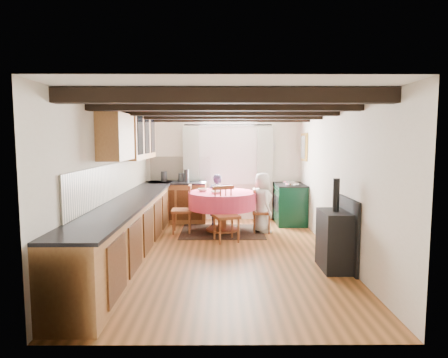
{
  "coord_description": "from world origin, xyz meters",
  "views": [
    {
      "loc": [
        -0.04,
        -5.99,
        1.84
      ],
      "look_at": [
        0.0,
        0.8,
        1.15
      ],
      "focal_mm": 30.22,
      "sensor_mm": 36.0,
      "label": 1
    }
  ],
  "objects_px": {
    "dining_table": "(222,212)",
    "child_far": "(217,200)",
    "aga_range": "(290,203)",
    "cast_iron_stove": "(335,224)",
    "chair_near": "(226,214)",
    "cup": "(219,187)",
    "child_right": "(262,203)",
    "chair_right": "(262,211)",
    "chair_left": "(182,209)"
  },
  "relations": [
    {
      "from": "chair_near",
      "to": "aga_range",
      "type": "relative_size",
      "value": 1.03
    },
    {
      "from": "chair_right",
      "to": "child_far",
      "type": "height_order",
      "value": "child_far"
    },
    {
      "from": "dining_table",
      "to": "child_far",
      "type": "distance_m",
      "value": 0.64
    },
    {
      "from": "chair_right",
      "to": "aga_range",
      "type": "height_order",
      "value": "aga_range"
    },
    {
      "from": "dining_table",
      "to": "child_right",
      "type": "relative_size",
      "value": 1.12
    },
    {
      "from": "chair_left",
      "to": "child_right",
      "type": "height_order",
      "value": "child_right"
    },
    {
      "from": "child_far",
      "to": "cup",
      "type": "relative_size",
      "value": 10.16
    },
    {
      "from": "chair_left",
      "to": "cup",
      "type": "relative_size",
      "value": 8.72
    },
    {
      "from": "aga_range",
      "to": "child_far",
      "type": "bearing_deg",
      "value": -173.52
    },
    {
      "from": "chair_right",
      "to": "child_far",
      "type": "bearing_deg",
      "value": 58.14
    },
    {
      "from": "dining_table",
      "to": "child_far",
      "type": "bearing_deg",
      "value": 100.51
    },
    {
      "from": "cast_iron_stove",
      "to": "child_right",
      "type": "xyz_separation_m",
      "value": [
        -0.81,
        2.2,
        -0.05
      ]
    },
    {
      "from": "dining_table",
      "to": "cast_iron_stove",
      "type": "distance_m",
      "value": 2.76
    },
    {
      "from": "chair_left",
      "to": "cast_iron_stove",
      "type": "bearing_deg",
      "value": 45.98
    },
    {
      "from": "cup",
      "to": "cast_iron_stove",
      "type": "bearing_deg",
      "value": -57.28
    },
    {
      "from": "aga_range",
      "to": "cup",
      "type": "distance_m",
      "value": 1.68
    },
    {
      "from": "child_far",
      "to": "cup",
      "type": "xyz_separation_m",
      "value": [
        0.04,
        -0.21,
        0.3
      ]
    },
    {
      "from": "aga_range",
      "to": "child_right",
      "type": "relative_size",
      "value": 0.81
    },
    {
      "from": "dining_table",
      "to": "chair_right",
      "type": "distance_m",
      "value": 0.79
    },
    {
      "from": "chair_right",
      "to": "aga_range",
      "type": "distance_m",
      "value": 1.09
    },
    {
      "from": "chair_near",
      "to": "child_far",
      "type": "height_order",
      "value": "child_far"
    },
    {
      "from": "cast_iron_stove",
      "to": "child_far",
      "type": "bearing_deg",
      "value": 121.34
    },
    {
      "from": "cast_iron_stove",
      "to": "chair_near",
      "type": "bearing_deg",
      "value": 135.61
    },
    {
      "from": "child_far",
      "to": "chair_right",
      "type": "bearing_deg",
      "value": 151.49
    },
    {
      "from": "dining_table",
      "to": "chair_right",
      "type": "bearing_deg",
      "value": -2.32
    },
    {
      "from": "dining_table",
      "to": "cup",
      "type": "bearing_deg",
      "value": 100.72
    },
    {
      "from": "aga_range",
      "to": "child_far",
      "type": "xyz_separation_m",
      "value": [
        -1.62,
        -0.18,
        0.11
      ]
    },
    {
      "from": "cup",
      "to": "chair_right",
      "type": "bearing_deg",
      "value": -26.71
    },
    {
      "from": "aga_range",
      "to": "cast_iron_stove",
      "type": "distance_m",
      "value": 3.03
    },
    {
      "from": "chair_near",
      "to": "chair_right",
      "type": "xyz_separation_m",
      "value": [
        0.72,
        0.69,
        -0.06
      ]
    },
    {
      "from": "cast_iron_stove",
      "to": "child_far",
      "type": "relative_size",
      "value": 1.16
    },
    {
      "from": "chair_near",
      "to": "chair_left",
      "type": "bearing_deg",
      "value": 123.95
    },
    {
      "from": "cup",
      "to": "chair_left",
      "type": "bearing_deg",
      "value": -148.63
    },
    {
      "from": "cast_iron_stove",
      "to": "cup",
      "type": "xyz_separation_m",
      "value": [
        -1.69,
        2.63,
        0.21
      ]
    },
    {
      "from": "dining_table",
      "to": "cup",
      "type": "relative_size",
      "value": 12.2
    },
    {
      "from": "cast_iron_stove",
      "to": "child_right",
      "type": "distance_m",
      "value": 2.35
    },
    {
      "from": "dining_table",
      "to": "aga_range",
      "type": "bearing_deg",
      "value": 27.88
    },
    {
      "from": "chair_near",
      "to": "child_far",
      "type": "bearing_deg",
      "value": 79.24
    },
    {
      "from": "chair_right",
      "to": "child_right",
      "type": "distance_m",
      "value": 0.16
    },
    {
      "from": "chair_left",
      "to": "aga_range",
      "type": "xyz_separation_m",
      "value": [
        2.31,
        0.84,
        -0.03
      ]
    },
    {
      "from": "chair_left",
      "to": "cup",
      "type": "height_order",
      "value": "chair_left"
    },
    {
      "from": "chair_left",
      "to": "chair_near",
      "type": "bearing_deg",
      "value": 50.68
    },
    {
      "from": "chair_near",
      "to": "dining_table",
      "type": "bearing_deg",
      "value": 77.11
    },
    {
      "from": "chair_left",
      "to": "cup",
      "type": "xyz_separation_m",
      "value": [
        0.74,
        0.45,
        0.38
      ]
    },
    {
      "from": "chair_near",
      "to": "cup",
      "type": "xyz_separation_m",
      "value": [
        -0.15,
        1.12,
        0.36
      ]
    },
    {
      "from": "aga_range",
      "to": "dining_table",
      "type": "bearing_deg",
      "value": -152.12
    },
    {
      "from": "aga_range",
      "to": "child_right",
      "type": "distance_m",
      "value": 1.08
    },
    {
      "from": "chair_near",
      "to": "chair_right",
      "type": "height_order",
      "value": "chair_near"
    },
    {
      "from": "dining_table",
      "to": "aga_range",
      "type": "distance_m",
      "value": 1.7
    },
    {
      "from": "child_far",
      "to": "dining_table",
      "type": "bearing_deg",
      "value": 107.36
    }
  ]
}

